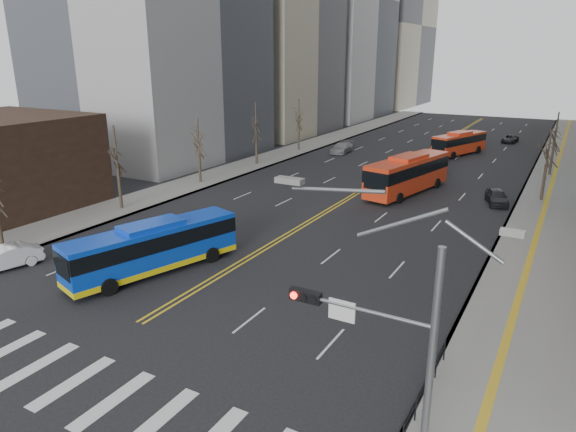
% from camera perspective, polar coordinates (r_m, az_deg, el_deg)
% --- Properties ---
extents(ground, '(220.00, 220.00, 0.00)m').
position_cam_1_polar(ground, '(25.00, -24.55, -15.69)').
color(ground, black).
extents(sidewalk_right, '(7.00, 130.00, 0.15)m').
position_cam_1_polar(sidewalk_right, '(58.00, 28.10, 2.52)').
color(sidewalk_right, gray).
rests_on(sidewalk_right, ground).
extents(sidewalk_left, '(5.00, 130.00, 0.15)m').
position_cam_1_polar(sidewalk_left, '(67.45, -2.02, 6.43)').
color(sidewalk_left, gray).
rests_on(sidewalk_left, ground).
extents(crosswalk, '(26.70, 4.00, 0.01)m').
position_cam_1_polar(crosswalk, '(24.99, -24.55, -15.68)').
color(crosswalk, silver).
rests_on(crosswalk, ground).
extents(centerline, '(0.55, 100.00, 0.01)m').
position_cam_1_polar(centerline, '(70.13, 14.05, 6.29)').
color(centerline, gold).
rests_on(centerline, ground).
extents(signal_mast, '(5.37, 0.37, 9.39)m').
position_cam_1_polar(signal_mast, '(16.35, 10.78, -12.84)').
color(signal_mast, slate).
rests_on(signal_mast, ground).
extents(pedestrian_railing, '(0.06, 6.06, 1.02)m').
position_cam_1_polar(pedestrian_railing, '(21.67, 15.16, -17.47)').
color(pedestrian_railing, black).
rests_on(pedestrian_railing, sidewalk_right).
extents(street_trees, '(35.20, 47.20, 7.60)m').
position_cam_1_polar(street_trees, '(53.11, 0.72, 8.68)').
color(street_trees, '#32261F').
rests_on(street_trees, ground).
extents(blue_bus, '(5.51, 11.27, 3.25)m').
position_cam_1_polar(blue_bus, '(32.82, -14.76, -3.29)').
color(blue_bus, blue).
rests_on(blue_bus, ground).
extents(red_bus_near, '(5.22, 12.19, 3.75)m').
position_cam_1_polar(red_bus_near, '(51.44, 13.17, 4.76)').
color(red_bus_near, red).
rests_on(red_bus_near, ground).
extents(red_bus_far, '(5.45, 10.06, 3.16)m').
position_cam_1_polar(red_bus_far, '(73.42, 18.50, 7.80)').
color(red_bus_far, red).
rests_on(red_bus_far, ground).
extents(car_white, '(2.73, 4.64, 1.45)m').
position_cam_1_polar(car_white, '(37.22, -28.93, -4.09)').
color(car_white, white).
rests_on(car_white, ground).
extents(car_dark_mid, '(2.82, 4.39, 1.39)m').
position_cam_1_polar(car_dark_mid, '(50.29, 22.18, 2.00)').
color(car_dark_mid, black).
rests_on(car_dark_mid, ground).
extents(car_silver, '(2.31, 5.13, 1.46)m').
position_cam_1_polar(car_silver, '(71.81, 6.01, 7.56)').
color(car_silver, gray).
rests_on(car_silver, ground).
extents(car_dark_far, '(2.33, 4.32, 1.15)m').
position_cam_1_polar(car_dark_far, '(87.12, 23.43, 7.87)').
color(car_dark_far, black).
rests_on(car_dark_far, ground).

